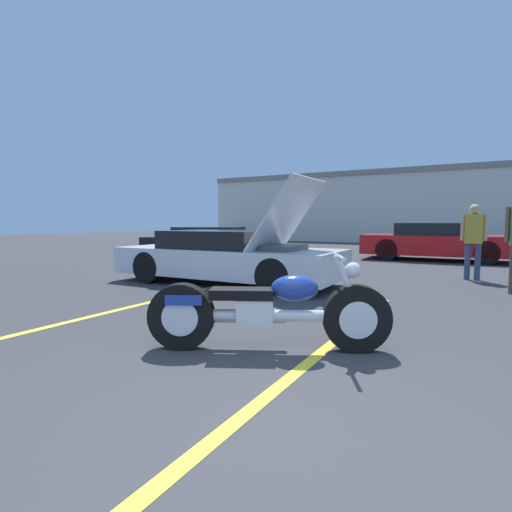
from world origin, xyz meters
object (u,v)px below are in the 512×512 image
motorcycle (267,311)px  spectator_near_motorcycle (474,235)px  show_car_hood_open (229,256)px  parked_car_left_row (214,243)px  parked_car_right_row (435,242)px

motorcycle → spectator_near_motorcycle: spectator_near_motorcycle is taller
motorcycle → show_car_hood_open: show_car_hood_open is taller
motorcycle → show_car_hood_open: (-2.75, 3.48, 0.16)m
show_car_hood_open → parked_car_left_row: (-3.47, 4.34, -0.01)m
motorcycle → parked_car_right_row: 11.02m
parked_car_left_row → show_car_hood_open: bearing=-66.6°
motorcycle → parked_car_left_row: size_ratio=0.44×
show_car_hood_open → parked_car_right_row: show_car_hood_open is taller
show_car_hood_open → spectator_near_motorcycle: bearing=33.5°
parked_car_right_row → show_car_hood_open: bearing=-114.7°
show_car_hood_open → parked_car_right_row: (3.26, 7.52, 0.05)m
parked_car_right_row → spectator_near_motorcycle: bearing=-76.6°
show_car_hood_open → parked_car_right_row: size_ratio=1.02×
parked_car_right_row → spectator_near_motorcycle: spectator_near_motorcycle is taller
parked_car_right_row → parked_car_left_row: bearing=-155.9°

